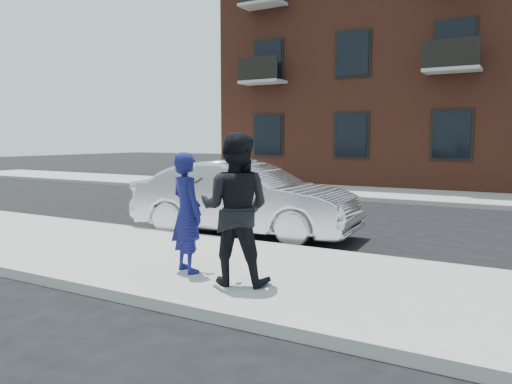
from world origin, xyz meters
The scene contains 8 objects.
ground centered at (0.00, 0.00, 0.00)m, with size 100.00×100.00×0.00m, color black.
near_sidewalk centered at (0.00, -0.25, 0.07)m, with size 50.00×3.50×0.15m, color #999791.
near_curb centered at (0.00, 1.55, 0.07)m, with size 50.00×0.10×0.15m, color #999691.
far_sidewalk centered at (0.00, 11.25, 0.07)m, with size 50.00×3.50×0.15m, color #999791.
far_curb centered at (0.00, 9.45, 0.07)m, with size 50.00×0.10×0.15m, color #999691.
silver_sedan centered at (-2.45, 2.57, 0.79)m, with size 1.68×4.81×1.58m, color silver.
man_hoodie centered at (-1.38, -0.80, 1.01)m, with size 0.74×0.64×1.72m.
man_peacoat centered at (-0.47, -0.95, 1.15)m, with size 1.14×0.99×1.99m.
Camera 1 is at (2.98, -6.43, 2.07)m, focal length 35.00 mm.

